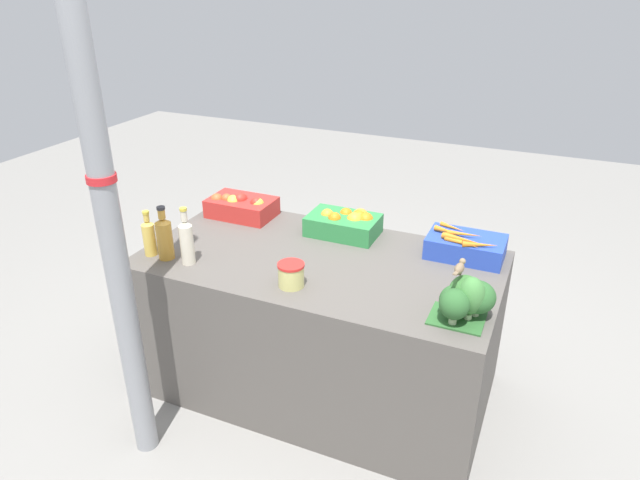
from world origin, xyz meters
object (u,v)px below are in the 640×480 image
at_px(broccoli_pile, 465,298).
at_px(juice_bottle_amber, 164,237).
at_px(orange_crate, 345,223).
at_px(carrot_crate, 465,246).
at_px(juice_bottle_golden, 149,237).
at_px(pickle_jar, 291,275).
at_px(apple_crate, 241,206).
at_px(support_pole, 105,200).
at_px(juice_bottle_cloudy, 187,241).
at_px(sparrow_bird, 460,268).

height_order(broccoli_pile, juice_bottle_amber, juice_bottle_amber).
distance_m(orange_crate, carrot_crate, 0.64).
distance_m(broccoli_pile, juice_bottle_golden, 1.54).
xyz_separation_m(juice_bottle_golden, juice_bottle_amber, (0.10, 0.00, 0.02)).
height_order(orange_crate, pickle_jar, orange_crate).
height_order(carrot_crate, juice_bottle_amber, juice_bottle_amber).
bearing_deg(apple_crate, pickle_jar, -44.36).
height_order(carrot_crate, juice_bottle_golden, juice_bottle_golden).
height_order(support_pole, orange_crate, support_pole).
relative_size(apple_crate, broccoli_pile, 1.50).
bearing_deg(orange_crate, juice_bottle_cloudy, -133.00).
relative_size(support_pole, juice_bottle_amber, 9.22).
bearing_deg(juice_bottle_cloudy, orange_crate, 47.00).
relative_size(orange_crate, juice_bottle_amber, 1.36).
xyz_separation_m(apple_crate, carrot_crate, (1.27, 0.00, -0.01)).
xyz_separation_m(orange_crate, juice_bottle_amber, (-0.70, -0.61, 0.05)).
bearing_deg(orange_crate, carrot_crate, -0.90).
height_order(juice_bottle_golden, juice_bottle_cloudy, juice_bottle_cloudy).
bearing_deg(support_pole, apple_crate, 92.37).
bearing_deg(broccoli_pile, pickle_jar, -176.94).
bearing_deg(pickle_jar, juice_bottle_golden, -179.79).
relative_size(support_pole, juice_bottle_cloudy, 8.73).
bearing_deg(juice_bottle_golden, support_pole, -64.90).
bearing_deg(juice_bottle_amber, carrot_crate, 24.26).
bearing_deg(juice_bottle_amber, pickle_jar, 0.24).
relative_size(support_pole, pickle_jar, 20.62).
bearing_deg(juice_bottle_amber, sparrow_bird, 2.15).
xyz_separation_m(apple_crate, orange_crate, (0.63, 0.01, 0.00)).
bearing_deg(juice_bottle_amber, juice_bottle_cloudy, 0.00).
height_order(carrot_crate, pickle_jar, carrot_crate).
distance_m(support_pole, broccoli_pile, 1.47).
xyz_separation_m(broccoli_pile, juice_bottle_amber, (-1.44, -0.04, 0.02)).
relative_size(orange_crate, pickle_jar, 3.04).
relative_size(broccoli_pile, juice_bottle_golden, 1.06).
xyz_separation_m(support_pole, broccoli_pile, (1.33, 0.48, -0.39)).
distance_m(carrot_crate, sparrow_bird, 0.58).
distance_m(juice_bottle_golden, pickle_jar, 0.78).
height_order(support_pole, juice_bottle_cloudy, support_pole).
relative_size(support_pole, carrot_crate, 6.78).
height_order(apple_crate, orange_crate, same).
xyz_separation_m(juice_bottle_cloudy, sparrow_bird, (1.27, 0.05, 0.10)).
relative_size(carrot_crate, juice_bottle_golden, 1.58).
height_order(pickle_jar, sparrow_bird, sparrow_bird).
height_order(juice_bottle_golden, sparrow_bird, sparrow_bird).
height_order(support_pole, pickle_jar, support_pole).
distance_m(broccoli_pile, juice_bottle_amber, 1.44).
bearing_deg(carrot_crate, sparrow_bird, -83.44).
xyz_separation_m(carrot_crate, juice_bottle_amber, (-1.34, -0.60, 0.06)).
bearing_deg(apple_crate, juice_bottle_golden, -105.10).
relative_size(carrot_crate, pickle_jar, 3.04).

